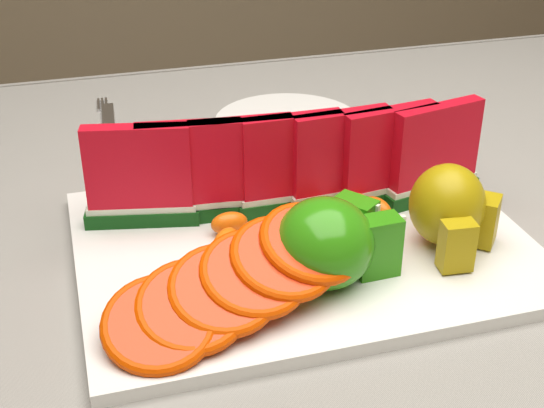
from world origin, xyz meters
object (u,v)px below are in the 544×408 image
side_plate (288,123)px  fork (108,128)px  platter (303,246)px  apple_cluster (332,242)px  pear_cluster (450,208)px

side_plate → fork: size_ratio=1.03×
platter → apple_cluster: 0.07m
platter → pear_cluster: size_ratio=4.40×
apple_cluster → side_plate: 0.35m
apple_cluster → side_plate: size_ratio=0.60×
side_plate → fork: bearing=166.0°
fork → pear_cluster: bearing=-55.1°
pear_cluster → side_plate: bearing=98.3°
pear_cluster → fork: pear_cluster is taller
apple_cluster → pear_cluster: pear_cluster is taller
platter → apple_cluster: size_ratio=3.30×
platter → side_plate: 0.29m
pear_cluster → side_plate: 0.33m
platter → pear_cluster: 0.13m
pear_cluster → apple_cluster: bearing=-172.2°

